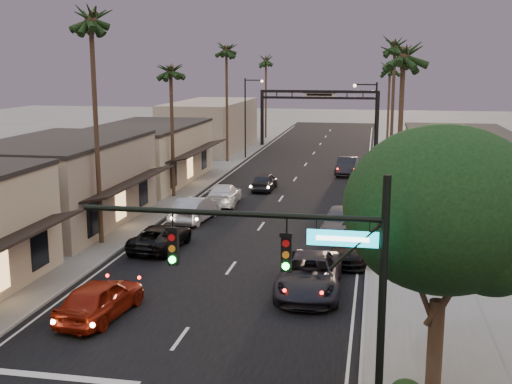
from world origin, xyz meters
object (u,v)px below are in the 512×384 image
at_px(palm_rb, 395,42).
at_px(palm_ra, 404,48).
at_px(curbside_black, 352,247).
at_px(streetlight_right, 372,124).
at_px(palm_ld, 226,46).
at_px(palm_far, 266,57).
at_px(palm_lc, 170,65).
at_px(palm_lb, 90,13).
at_px(oncoming_silver, 195,209).
at_px(oncoming_red, 100,298).
at_px(traffic_signal, 311,272).
at_px(corner_tree, 445,216).
at_px(arch, 319,104).
at_px(streetlight_left, 248,112).
at_px(oncoming_pickup, 161,237).
at_px(palm_rc, 390,65).
at_px(curbside_near, 309,275).

bearing_deg(palm_rb, palm_ra, -90.00).
relative_size(palm_rb, curbside_black, 2.73).
distance_m(streetlight_right, palm_rb, 7.35).
distance_m(palm_ld, palm_ra, 35.47).
bearing_deg(palm_far, palm_lc, -90.41).
distance_m(palm_lb, oncoming_silver, 14.70).
bearing_deg(oncoming_red, oncoming_silver, -80.98).
relative_size(oncoming_red, oncoming_silver, 0.95).
height_order(traffic_signal, curbside_black, traffic_signal).
xyz_separation_m(oncoming_red, curbside_black, (10.16, 10.15, -0.09)).
relative_size(corner_tree, arch, 0.58).
bearing_deg(curbside_black, palm_lc, 141.88).
bearing_deg(corner_tree, traffic_signal, -137.69).
xyz_separation_m(corner_tree, palm_ld, (-18.08, 47.55, 6.44)).
bearing_deg(palm_ld, streetlight_left, 60.75).
height_order(oncoming_pickup, curbside_black, curbside_black).
relative_size(streetlight_left, palm_rc, 0.74).
xyz_separation_m(palm_rc, oncoming_red, (-12.56, -52.53, -9.62)).
relative_size(corner_tree, palm_lc, 0.72).
bearing_deg(palm_far, palm_rb, -63.57).
distance_m(oncoming_red, oncoming_pickup, 10.32).
relative_size(streetlight_left, palm_lc, 0.74).
bearing_deg(streetlight_right, palm_lb, -124.01).
xyz_separation_m(corner_tree, streetlight_right, (-2.56, 37.55, -0.65)).
xyz_separation_m(arch, curbside_near, (4.44, -53.88, -4.66)).
xyz_separation_m(palm_rb, palm_far, (-16.90, 34.00, -0.97)).
bearing_deg(streetlight_left, oncoming_red, -86.36).
relative_size(corner_tree, curbside_black, 1.69).
xyz_separation_m(palm_ld, oncoming_silver, (3.90, -26.37, -11.56)).
bearing_deg(curbside_near, palm_rc, 83.34).
bearing_deg(curbside_near, palm_lc, 121.56).
xyz_separation_m(arch, oncoming_silver, (-4.70, -41.37, -4.67)).
xyz_separation_m(palm_ra, oncoming_red, (-12.56, -12.53, -10.60)).
bearing_deg(curbside_black, palm_far, 110.48).
xyz_separation_m(arch, curbside_black, (6.20, -48.38, -4.78)).
bearing_deg(traffic_signal, palm_far, 100.70).
height_order(palm_lb, palm_rb, palm_lb).
distance_m(corner_tree, arch, 63.26).
distance_m(arch, palm_ld, 18.61).
relative_size(arch, oncoming_red, 3.05).
distance_m(arch, curbside_near, 54.27).
bearing_deg(palm_ld, oncoming_red, -83.92).
bearing_deg(palm_far, palm_lb, -90.31).
distance_m(arch, palm_lc, 35.41).
relative_size(palm_lb, curbside_near, 2.41).
bearing_deg(palm_lc, streetlight_right, 30.11).
distance_m(palm_far, curbside_near, 64.06).
bearing_deg(curbside_black, palm_lb, -175.42).
height_order(palm_rb, oncoming_red, palm_rb).
height_order(streetlight_left, curbside_near, streetlight_left).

